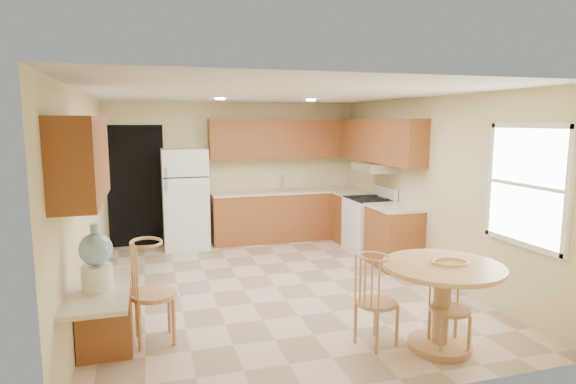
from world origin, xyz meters
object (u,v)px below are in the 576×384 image
object	(u,v)px
refrigerator	(185,198)
water_crock	(96,260)
stove	(369,225)
dining_table	(442,294)
chair_table_b	(456,301)
chair_table_a	(381,294)
chair_desk	(154,284)

from	to	relation	value
refrigerator	water_crock	bearing A→B (deg)	-104.18
stove	dining_table	size ratio (longest dim) A/B	0.97
stove	water_crock	size ratio (longest dim) A/B	1.95
dining_table	chair_table_b	xyz separation A→B (m)	(0.05, -0.15, -0.02)
chair_table_a	stove	bearing A→B (deg)	135.54
refrigerator	chair_table_a	world-z (taller)	refrigerator
dining_table	chair_table_a	size ratio (longest dim) A/B	1.26
dining_table	water_crock	bearing A→B (deg)	172.93
chair_table_a	water_crock	world-z (taller)	water_crock
water_crock	stove	bearing A→B (deg)	36.79
dining_table	chair_desk	bearing A→B (deg)	162.20
stove	chair_table_b	world-z (taller)	stove
dining_table	chair_table_b	distance (m)	0.16
refrigerator	stove	distance (m)	3.15
stove	chair_table_a	bearing A→B (deg)	-114.16
chair_table_a	water_crock	xyz separation A→B (m)	(-2.51, 0.21, 0.48)
chair_desk	chair_table_b	bearing A→B (deg)	64.55
dining_table	water_crock	xyz separation A→B (m)	(-3.06, 0.38, 0.48)
stove	chair_desk	size ratio (longest dim) A/B	1.08
stove	water_crock	xyz separation A→B (m)	(-3.92, -2.94, 0.55)
chair_table_b	water_crock	distance (m)	3.20
chair_table_b	water_crock	size ratio (longest dim) A/B	1.53
stove	chair_desk	bearing A→B (deg)	-144.52
water_crock	chair_table_b	bearing A→B (deg)	-9.60
refrigerator	water_crock	distance (m)	4.29
chair_desk	water_crock	size ratio (longest dim) A/B	1.81
refrigerator	chair_table_a	size ratio (longest dim) A/B	1.91
stove	chair_table_b	size ratio (longest dim) A/B	1.28
stove	chair_table_a	distance (m)	3.45
water_crock	refrigerator	bearing A→B (deg)	75.82
chair_table_b	dining_table	bearing A→B (deg)	-61.80
dining_table	chair_table_b	bearing A→B (deg)	-71.18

